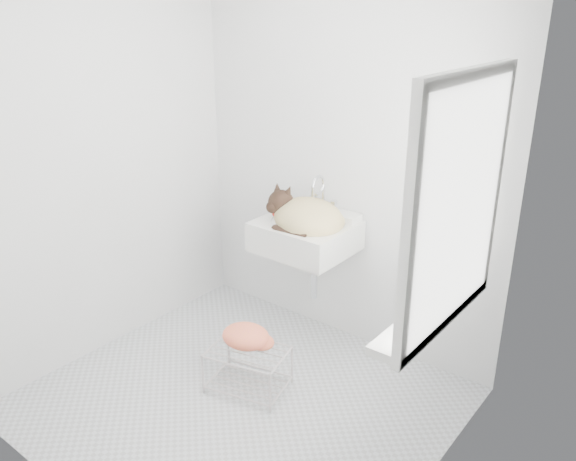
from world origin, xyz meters
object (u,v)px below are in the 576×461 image
Objects in this scene: sink at (306,222)px; bottle_a at (412,325)px; cat at (305,217)px; wire_rack at (248,366)px; bottle_b at (422,317)px; bottle_c at (446,295)px.

bottle_a reaches higher than sink.
cat is at bearing -57.84° from sink.
sink is 1.31m from bottle_a.
sink is at bearing 132.94° from cat.
cat is at bearing 147.19° from bottle_a.
sink is at bearing 94.91° from wire_rack.
sink is 1.26m from bottle_b.
bottle_a reaches higher than bottle_b.
sink reaches higher than bottle_b.
bottle_b is (1.09, -0.63, 0.00)m from sink.
sink is at bearing 150.22° from bottle_b.
sink is at bearing 161.38° from bottle_c.
sink is 3.17× the size of bottle_b.
bottle_b is at bearing -0.28° from wire_rack.
bottle_a reaches higher than wire_rack.
sink is 0.05m from cat.
cat is 3.14× the size of bottle_c.
cat reaches higher than wire_rack.
wire_rack is (0.05, -0.62, -0.70)m from sink.
sink reaches higher than wire_rack.
cat is 1.29m from bottle_a.
bottle_b is (1.08, -0.61, -0.04)m from cat.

